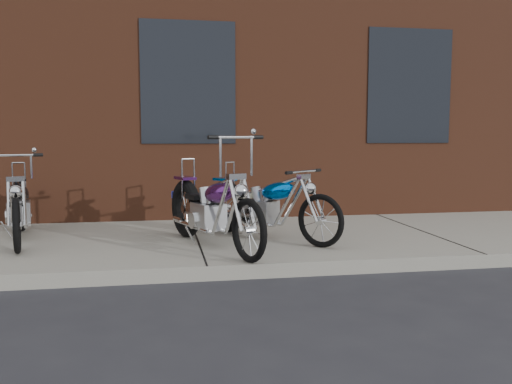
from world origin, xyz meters
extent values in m
plane|color=#2D2D30|center=(0.00, 0.00, 0.00)|extent=(120.00, 120.00, 0.00)
cube|color=gray|center=(0.00, 1.50, 0.07)|extent=(22.00, 3.00, 0.15)
cube|color=#5E2E1B|center=(0.00, 8.00, 4.00)|extent=(22.00, 10.00, 8.00)
torus|color=black|center=(-0.07, 1.43, 0.51)|extent=(0.38, 0.73, 0.72)
torus|color=black|center=(0.48, -0.05, 0.48)|extent=(0.29, 0.64, 0.65)
cube|color=#9FA1A4|center=(0.15, 0.83, 0.50)|extent=(0.40, 0.48, 0.30)
ellipsoid|color=#511D63|center=(0.25, 0.56, 0.79)|extent=(0.44, 0.61, 0.31)
cube|color=black|center=(0.06, 1.07, 0.70)|extent=(0.32, 0.35, 0.06)
cylinder|color=silver|center=(0.43, 0.07, 0.74)|extent=(0.14, 0.29, 0.54)
cylinder|color=silver|center=(0.39, 0.19, 1.41)|extent=(0.53, 0.22, 0.03)
cylinder|color=silver|center=(-0.05, 1.36, 0.89)|extent=(0.03, 0.03, 0.48)
cylinder|color=silver|center=(0.19, 1.08, 0.37)|extent=(0.36, 0.87, 0.05)
torus|color=black|center=(0.50, 1.72, 0.49)|extent=(0.53, 0.61, 0.68)
torus|color=black|center=(1.44, 0.57, 0.46)|extent=(0.44, 0.52, 0.62)
cube|color=#9FA1A4|center=(0.88, 1.25, 0.48)|extent=(0.45, 0.46, 0.28)
ellipsoid|color=#005CC3|center=(1.05, 1.04, 0.76)|extent=(0.52, 0.56, 0.29)
cube|color=beige|center=(0.72, 1.44, 0.67)|extent=(0.34, 0.35, 0.06)
cylinder|color=silver|center=(1.36, 0.66, 0.71)|extent=(0.20, 0.24, 0.51)
cylinder|color=silver|center=(1.29, 0.75, 1.01)|extent=(0.42, 0.35, 0.03)
cylinder|color=silver|center=(0.54, 1.66, 0.85)|extent=(0.03, 0.03, 0.45)
cylinder|color=silver|center=(0.84, 1.48, 0.36)|extent=(0.58, 0.69, 0.05)
torus|color=black|center=(-2.24, 2.25, 0.49)|extent=(0.27, 0.69, 0.67)
torus|color=black|center=(-1.94, 0.81, 0.45)|extent=(0.19, 0.61, 0.61)
cube|color=#9FA1A4|center=(-2.12, 1.66, 0.48)|extent=(0.33, 0.42, 0.28)
ellipsoid|color=black|center=(-2.07, 1.41, 0.75)|extent=(0.34, 0.55, 0.29)
cube|color=black|center=(-2.17, 1.90, 0.67)|extent=(0.27, 0.30, 0.06)
cylinder|color=silver|center=(-1.97, 0.92, 0.70)|extent=(0.09, 0.27, 0.50)
cylinder|color=silver|center=(-1.99, 1.04, 1.21)|extent=(0.51, 0.13, 0.03)
cylinder|color=silver|center=(-2.23, 2.18, 0.84)|extent=(0.02, 0.02, 0.45)
cylinder|color=silver|center=(-2.05, 1.89, 0.36)|extent=(0.22, 0.83, 0.04)
camera|label=1|loc=(-0.44, -5.18, 1.42)|focal=38.00mm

